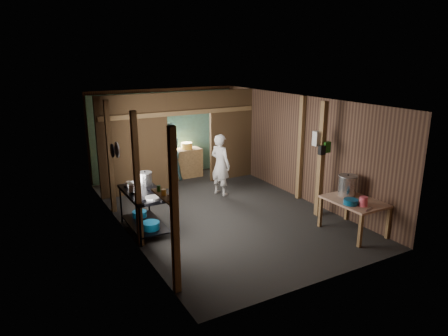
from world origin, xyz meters
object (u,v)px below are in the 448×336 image
gas_range (145,211)px  stock_pot (347,186)px  yellow_tub (187,146)px  pink_bucket (363,202)px  cook (220,165)px  prep_table (353,216)px  stove_pot_large (145,179)px

gas_range → stock_pot: stock_pot is taller
stock_pot → yellow_tub: (-1.42, 5.01, 0.03)m
pink_bucket → cook: (-1.14, 3.72, 0.01)m
pink_bucket → yellow_tub: bearing=102.3°
stock_pot → yellow_tub: 5.21m
stock_pot → gas_range: bearing=153.9°
prep_table → pink_bucket: 0.56m
pink_bucket → prep_table: bearing=70.9°
prep_table → stock_pot: size_ratio=2.62×
prep_table → cook: cook is taller
pink_bucket → stock_pot: bearing=73.0°
cook → prep_table: bearing=180.0°
pink_bucket → cook: cook is taller
gas_range → prep_table: 4.30m
prep_table → stove_pot_large: 4.42m
prep_table → pink_bucket: bearing=-109.1°
gas_range → prep_table: gas_range is taller
cook → pink_bucket: bearing=176.9°
gas_range → stove_pot_large: bearing=66.7°
stove_pot_large → pink_bucket: size_ratio=1.60×
gas_range → pink_bucket: bearing=-34.5°
gas_range → yellow_tub: 3.98m
cook → gas_range: bearing=96.8°
gas_range → prep_table: (3.71, -2.16, -0.08)m
prep_table → yellow_tub: 5.52m
gas_range → prep_table: size_ratio=1.23×
stove_pot_large → cook: bearing=20.4°
pink_bucket → yellow_tub: size_ratio=0.57×
cook → yellow_tub: bearing=-17.2°
stove_pot_large → yellow_tub: size_ratio=0.91×
stove_pot_large → stock_pot: 4.26m
yellow_tub → gas_range: bearing=-126.9°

